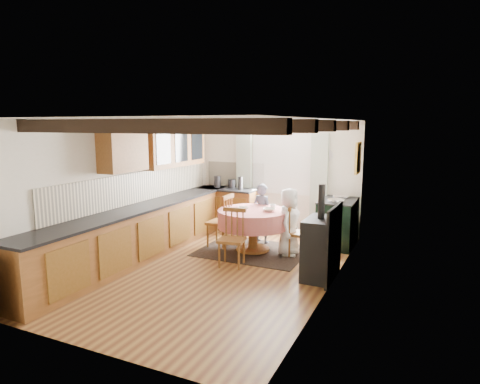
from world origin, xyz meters
The scene contains 41 objects.
floor centered at (0.00, 0.00, 0.00)m, with size 3.60×5.50×0.00m, color olive.
ceiling centered at (0.00, 0.00, 2.40)m, with size 3.60×5.50×0.00m, color white.
wall_back centered at (0.00, 2.75, 1.20)m, with size 3.60×0.00×2.40m, color silver.
wall_front centered at (0.00, -2.75, 1.20)m, with size 3.60×0.00×2.40m, color silver.
wall_left centered at (-1.80, 0.00, 1.20)m, with size 0.00×5.50×2.40m, color silver.
wall_right centered at (1.80, 0.00, 1.20)m, with size 0.00×5.50×2.40m, color silver.
beam_a centered at (0.00, -2.00, 2.31)m, with size 3.60×0.16×0.16m, color black.
beam_b centered at (0.00, -1.00, 2.31)m, with size 3.60×0.16×0.16m, color black.
beam_c centered at (0.00, 0.00, 2.31)m, with size 3.60×0.16×0.16m, color black.
beam_d centered at (0.00, 1.00, 2.31)m, with size 3.60×0.16×0.16m, color black.
beam_e centered at (0.00, 2.00, 2.31)m, with size 3.60×0.16×0.16m, color black.
splash_left centered at (-1.78, 0.30, 1.20)m, with size 0.02×4.50×0.55m, color beige.
splash_back centered at (-1.00, 2.73, 1.20)m, with size 1.40×0.02×0.55m, color beige.
base_cabinet_left centered at (-1.50, 0.00, 0.44)m, with size 0.60×5.30×0.88m, color brown.
base_cabinet_back centered at (-1.05, 2.45, 0.44)m, with size 1.30×0.60×0.88m, color brown.
worktop_left centered at (-1.48, 0.00, 0.90)m, with size 0.64×5.30×0.04m, color black.
worktop_back centered at (-1.05, 2.43, 0.90)m, with size 1.30×0.64×0.04m, color black.
wall_cabinet_glass centered at (-1.63, 1.20, 1.95)m, with size 0.34×1.80×0.90m, color brown.
wall_cabinet_solid centered at (-1.63, -0.30, 1.90)m, with size 0.34×0.90×0.70m, color brown.
window_frame centered at (0.10, 2.73, 1.60)m, with size 1.34×0.03×1.54m, color white.
window_pane centered at (0.10, 2.74, 1.60)m, with size 1.20×0.01×1.40m, color white.
curtain_left centered at (-0.75, 2.65, 1.10)m, with size 0.35×0.10×2.10m, color #97AA8B.
curtain_right centered at (0.95, 2.65, 1.10)m, with size 0.35×0.10×2.10m, color #97AA8B.
curtain_rod centered at (0.10, 2.65, 2.20)m, with size 0.03×0.03×2.00m, color black.
wall_picture centered at (1.77, 2.30, 1.70)m, with size 0.04×0.50×0.60m, color gold.
wall_plate centered at (1.05, 2.72, 1.70)m, with size 0.30×0.30×0.02m, color silver.
rug centered at (0.13, 1.08, 0.01)m, with size 1.92×1.50×0.01m, color black.
dining_table centered at (0.13, 1.08, 0.39)m, with size 1.30×1.30×0.78m, color #B56476, non-canonical shape.
chair_near centered at (0.12, 0.21, 0.48)m, with size 0.41×0.43×0.96m, color brown, non-canonical shape.
chair_left centered at (-0.58, 1.12, 0.51)m, with size 0.44×0.46×1.02m, color brown, non-canonical shape.
chair_right centered at (1.01, 1.16, 0.45)m, with size 0.39×0.41×0.91m, color brown, non-canonical shape.
aga_range centered at (1.47, 2.12, 0.46)m, with size 0.65×1.00×0.92m, color black, non-canonical shape.
cast_iron_stove centered at (1.58, 0.28, 0.73)m, with size 0.44×0.73×1.45m, color black, non-canonical shape.
child_far centered at (0.07, 1.69, 0.59)m, with size 0.43×0.28×1.19m, color #515970.
child_right centered at (0.80, 1.16, 0.61)m, with size 0.59×0.39×1.22m, color white.
bowl_a centered at (0.44, 1.10, 0.81)m, with size 0.23×0.23×0.06m, color silver.
bowl_b centered at (-0.02, 0.98, 0.81)m, with size 0.19×0.19×0.06m, color silver.
cup centered at (0.44, 1.27, 0.83)m, with size 0.11×0.11×0.10m, color silver.
canister_tall centered at (-1.32, 2.44, 1.05)m, with size 0.15×0.15×0.26m, color #262628.
canister_wide centered at (-1.00, 2.53, 1.02)m, with size 0.17×0.17×0.19m, color #262628.
canister_slim centered at (-0.70, 2.34, 1.06)m, with size 0.10×0.10×0.29m, color #262628.
Camera 1 is at (3.00, -5.69, 2.33)m, focal length 30.79 mm.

